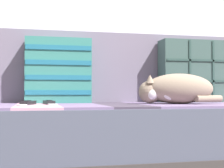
% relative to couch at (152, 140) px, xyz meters
% --- Properties ---
extents(couch, '(1.90, 0.85, 0.38)m').
position_rel_couch_xyz_m(couch, '(0.00, 0.00, 0.00)').
color(couch, '#3D3838').
rests_on(couch, ground_plane).
extents(sofa_backrest, '(1.86, 0.14, 0.42)m').
position_rel_couch_xyz_m(sofa_backrest, '(0.00, 0.36, 0.40)').
color(sofa_backrest, slate).
rests_on(sofa_backrest, couch).
extents(throw_pillow_quilted, '(0.46, 0.14, 0.38)m').
position_rel_couch_xyz_m(throw_pillow_quilted, '(0.37, 0.21, 0.38)').
color(throw_pillow_quilted, '#38514C').
rests_on(throw_pillow_quilted, couch).
extents(throw_pillow_striped, '(0.36, 0.14, 0.36)m').
position_rel_couch_xyz_m(throw_pillow_striped, '(-0.48, 0.21, 0.37)').
color(throw_pillow_striped, '#337A70').
rests_on(throw_pillow_striped, couch).
extents(sleeping_cat, '(0.42, 0.26, 0.16)m').
position_rel_couch_xyz_m(sleeping_cat, '(0.09, -0.08, 0.27)').
color(sleeping_cat, gray).
rests_on(sleeping_cat, couch).
extents(game_remote_near, '(0.07, 0.20, 0.02)m').
position_rel_couch_xyz_m(game_remote_near, '(-0.54, 0.00, 0.20)').
color(game_remote_near, black).
rests_on(game_remote_near, couch).
extents(game_remote_far, '(0.10, 0.20, 0.02)m').
position_rel_couch_xyz_m(game_remote_far, '(-0.64, -0.05, 0.20)').
color(game_remote_far, black).
rests_on(game_remote_far, couch).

